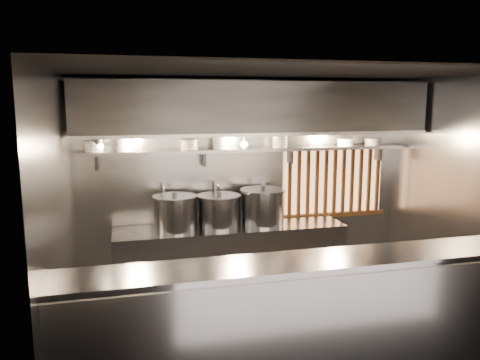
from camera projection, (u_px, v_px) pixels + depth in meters
name	position (u px, v px, depth m)	size (l,w,h in m)	color
floor	(279.00, 328.00, 5.25)	(4.50, 4.50, 0.00)	black
ceiling	(283.00, 73.00, 4.78)	(4.50, 4.50, 0.00)	black
wall_back	(246.00, 183.00, 6.45)	(4.50, 4.50, 0.00)	gray
wall_left	(58.00, 219.00, 4.48)	(3.00, 3.00, 0.00)	gray
wall_right	(461.00, 196.00, 5.55)	(3.00, 3.00, 0.00)	gray
serving_counter	(314.00, 319.00, 4.23)	(4.50, 0.56, 1.13)	#939398
cooking_bench	(231.00, 259.00, 6.18)	(3.00, 0.70, 0.90)	#939398
bowl_shelf	(249.00, 150.00, 6.20)	(4.40, 0.34, 0.04)	#939398
exhaust_hood	(254.00, 108.00, 5.90)	(4.40, 0.81, 0.65)	#2D2D30
wood_screen	(334.00, 181.00, 6.72)	(1.56, 0.09, 1.04)	#E7A268
faucet_left	(163.00, 195.00, 6.07)	(0.04, 0.30, 0.50)	silver
faucet_right	(216.00, 193.00, 6.23)	(0.04, 0.30, 0.50)	silver
heat_lamp	(98.00, 141.00, 5.27)	(0.25, 0.35, 0.20)	#939398
pendant_bulb	(244.00, 144.00, 6.05)	(0.09, 0.09, 0.19)	#2D2D30
stock_pot_left	(175.00, 213.00, 5.88)	(0.71, 0.71, 0.49)	#939398
stock_pot_mid	(219.00, 211.00, 6.06)	(0.70, 0.70, 0.46)	#939398
stock_pot_right	(263.00, 206.00, 6.19)	(0.78, 0.78, 0.51)	#939398
bowl_stack_0	(94.00, 147.00, 5.72)	(0.25, 0.25, 0.13)	white
bowl_stack_1	(125.00, 144.00, 5.80)	(0.23, 0.23, 0.17)	white
bowl_stack_2	(189.00, 144.00, 6.00)	(0.23, 0.23, 0.13)	white
bowl_stack_3	(221.00, 142.00, 6.09)	(0.22, 0.22, 0.17)	white
bowl_stack_4	(280.00, 141.00, 6.28)	(0.22, 0.22, 0.17)	white
bowl_stack_5	(345.00, 142.00, 6.52)	(0.24, 0.24, 0.09)	white
bowl_stack_6	(373.00, 142.00, 6.62)	(0.24, 0.24, 0.09)	white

